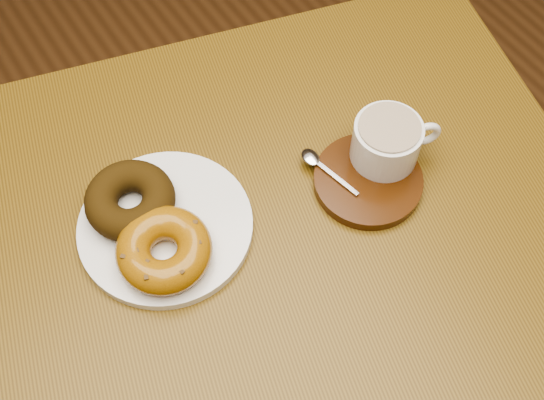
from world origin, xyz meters
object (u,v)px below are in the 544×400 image
donut_plate (166,226)px  saucer (368,181)px  cafe_table (261,259)px  coffee_cup (388,141)px

donut_plate → saucer: bearing=-18.4°
cafe_table → saucer: saucer is taller
saucer → coffee_cup: (0.04, 0.02, 0.04)m
cafe_table → coffee_cup: bearing=8.4°
cafe_table → coffee_cup: coffee_cup is taller
cafe_table → donut_plate: donut_plate is taller
coffee_cup → donut_plate: bearing=-171.3°
saucer → coffee_cup: size_ratio=1.25×
donut_plate → saucer: saucer is taller
saucer → coffee_cup: coffee_cup is taller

